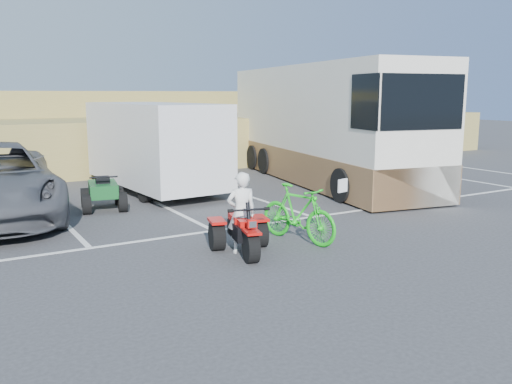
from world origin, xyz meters
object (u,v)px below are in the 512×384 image
rider (242,213)px  quad_atv_green (104,209)px  rv_motorhome (323,132)px  cargo_trailer (155,144)px  quad_atv_blue (34,214)px  red_trike_atv (244,254)px  green_dirt_bike (298,213)px

rider → quad_atv_green: (-1.23, 5.26, -0.78)m
rv_motorhome → cargo_trailer: bearing=-178.4°
quad_atv_green → rider: bearing=-65.8°
quad_atv_blue → quad_atv_green: size_ratio=1.15×
red_trike_atv → quad_atv_green: size_ratio=1.02×
rider → green_dirt_bike: rider is taller
rider → green_dirt_bike: (1.37, 0.11, -0.19)m
green_dirt_bike → rv_motorhome: bearing=35.5°
red_trike_atv → green_dirt_bike: bearing=24.8°
red_trike_atv → rv_motorhome: rv_motorhome is taller
rv_motorhome → quad_atv_green: size_ratio=7.50×
red_trike_atv → green_dirt_bike: 1.55m
rider → cargo_trailer: (0.89, 7.12, 0.69)m
rider → cargo_trailer: 7.21m
red_trike_atv → quad_atv_blue: size_ratio=0.89×
green_dirt_bike → quad_atv_green: size_ratio=1.33×
green_dirt_bike → rv_motorhome: size_ratio=0.18×
red_trike_atv → cargo_trailer: bearing=97.2°
red_trike_atv → quad_atv_blue: bearing=131.3°
rv_motorhome → green_dirt_bike: bearing=-120.8°
green_dirt_bike → quad_atv_blue: (-4.28, 5.44, -0.59)m
red_trike_atv → green_dirt_bike: green_dirt_bike is taller
rider → quad_atv_blue: 6.31m
rider → green_dirt_bike: bearing=-160.9°
cargo_trailer → rv_motorhome: bearing=-12.5°
rider → green_dirt_bike: size_ratio=0.79×
quad_atv_blue → quad_atv_green: (1.68, -0.29, 0.00)m
cargo_trailer → rv_motorhome: rv_motorhome is taller
rv_motorhome → quad_atv_green: bearing=-162.7°
cargo_trailer → rv_motorhome: size_ratio=0.54×
quad_atv_blue → quad_atv_green: quad_atv_blue is taller
rider → rv_motorhome: (6.69, 6.26, 0.90)m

